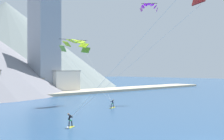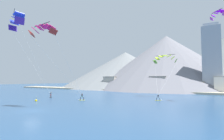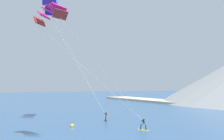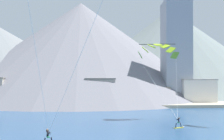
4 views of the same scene
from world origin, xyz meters
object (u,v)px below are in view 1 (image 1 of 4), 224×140
at_px(kitesurfer_near_lead, 69,123).
at_px(parafoil_kite_distant_high_outer, 149,7).
at_px(parafoil_kite_near_trail, 76,45).
at_px(kitesurfer_near_trail, 113,105).

distance_m(kitesurfer_near_lead, parafoil_kite_distant_high_outer, 38.47).
bearing_deg(parafoil_kite_near_trail, kitesurfer_near_lead, -130.13).
height_order(kitesurfer_near_lead, kitesurfer_near_trail, kitesurfer_near_lead).
bearing_deg(parafoil_kite_near_trail, parafoil_kite_distant_high_outer, -27.36).
xyz_separation_m(kitesurfer_near_lead, parafoil_kite_near_trail, (16.38, 19.43, 11.34)).
distance_m(kitesurfer_near_trail, parafoil_kite_near_trail, 14.97).
distance_m(kitesurfer_near_trail, parafoil_kite_distant_high_outer, 24.15).
distance_m(kitesurfer_near_lead, parafoil_kite_near_trail, 27.83).
relative_size(kitesurfer_near_lead, kitesurfer_near_trail, 1.00).
height_order(kitesurfer_near_trail, parafoil_kite_distant_high_outer, parafoil_kite_distant_high_outer).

